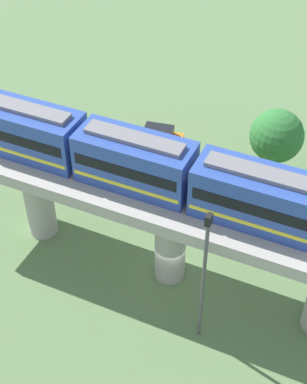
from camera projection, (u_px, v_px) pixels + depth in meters
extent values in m
plane|color=#5B7A4C|center=(169.00, 273.00, 36.28)|extent=(120.00, 120.00, 0.00)
cylinder|color=#A8A59E|center=(39.00, 198.00, 37.18)|extent=(1.90, 1.90, 6.03)
cylinder|color=#A8A59E|center=(170.00, 241.00, 34.28)|extent=(1.90, 1.90, 6.03)
cube|color=#A8A59E|center=(172.00, 199.00, 32.01)|extent=(5.20, 28.85, 0.80)
cube|color=#2D4CA5|center=(29.00, 132.00, 33.60)|extent=(2.60, 6.60, 3.00)
cube|color=black|center=(28.00, 128.00, 33.44)|extent=(2.64, 6.07, 0.70)
cube|color=yellow|center=(31.00, 142.00, 34.10)|extent=(2.64, 6.34, 0.24)
cube|color=slate|center=(25.00, 108.00, 32.53)|extent=(1.10, 5.61, 0.24)
cube|color=#2D4CA5|center=(135.00, 162.00, 31.45)|extent=(2.60, 6.60, 3.00)
cube|color=black|center=(135.00, 158.00, 31.28)|extent=(2.64, 6.07, 0.70)
cube|color=yellow|center=(135.00, 172.00, 31.95)|extent=(2.64, 6.34, 0.24)
cube|color=slate|center=(134.00, 138.00, 30.38)|extent=(1.10, 5.61, 0.24)
cube|color=#2D4CA5|center=(256.00, 197.00, 29.30)|extent=(2.60, 6.60, 3.00)
cube|color=black|center=(257.00, 193.00, 29.13)|extent=(2.64, 6.07, 0.70)
cube|color=yellow|center=(255.00, 207.00, 29.80)|extent=(2.64, 6.34, 0.24)
cube|color=slate|center=(260.00, 173.00, 28.22)|extent=(1.10, 5.61, 0.24)
cube|color=red|center=(250.00, 225.00, 38.86)|extent=(2.00, 4.28, 1.00)
cube|color=black|center=(254.00, 216.00, 38.23)|extent=(1.75, 2.38, 0.76)
cube|color=orange|center=(156.00, 141.00, 46.04)|extent=(2.48, 4.44, 1.00)
cube|color=black|center=(158.00, 133.00, 45.41)|extent=(2.00, 2.54, 0.76)
cube|color=white|center=(139.00, 186.00, 41.91)|extent=(2.65, 4.49, 1.00)
cube|color=black|center=(141.00, 177.00, 41.28)|extent=(2.09, 2.59, 0.76)
cylinder|color=brown|center=(272.00, 162.00, 42.80)|extent=(0.36, 0.36, 2.57)
sphere|color=#2D7233|center=(277.00, 136.00, 41.23)|extent=(3.96, 3.96, 3.96)
cylinder|color=#4C4C51|center=(203.00, 284.00, 30.01)|extent=(0.20, 0.20, 8.83)
cube|color=black|center=(209.00, 220.00, 26.89)|extent=(0.44, 0.28, 0.60)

